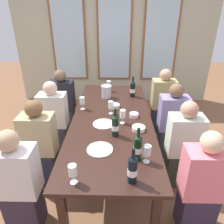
{
  "coord_description": "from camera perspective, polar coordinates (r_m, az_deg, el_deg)",
  "views": [
    {
      "loc": [
        0.06,
        -2.36,
        2.01
      ],
      "look_at": [
        0.0,
        0.07,
        0.79
      ],
      "focal_mm": 34.31,
      "sensor_mm": 36.0,
      "label": 1
    }
  ],
  "objects": [
    {
      "name": "seated_person_7",
      "position": [
        2.65,
        18.33,
        -8.91
      ],
      "size": [
        0.38,
        0.24,
        1.11
      ],
      "color": "#33362D",
      "rests_on": "ground"
    },
    {
      "name": "tasting_bowl_1",
      "position": [
        2.71,
        5.86,
        -0.81
      ],
      "size": [
        0.11,
        0.11,
        0.05
      ],
      "primitive_type": "cylinder",
      "color": "white",
      "rests_on": "dining_table"
    },
    {
      "name": "dining_table",
      "position": [
        2.71,
        -0.03,
        -2.87
      ],
      "size": [
        0.98,
        2.43,
        0.74
      ],
      "color": "#311C15",
      "rests_on": "ground"
    },
    {
      "name": "seated_person_4",
      "position": [
        3.18,
        -15.08,
        -2.14
      ],
      "size": [
        0.38,
        0.24,
        1.11
      ],
      "color": "#343440",
      "rests_on": "ground"
    },
    {
      "name": "seated_person_1",
      "position": [
        2.22,
        22.58,
        -17.91
      ],
      "size": [
        0.38,
        0.24,
        1.11
      ],
      "color": "#32273D",
      "rests_on": "ground"
    },
    {
      "name": "wine_glass_1",
      "position": [
        2.89,
        -7.95,
        2.94
      ],
      "size": [
        0.07,
        0.07,
        0.17
      ],
      "color": "white",
      "rests_on": "dining_table"
    },
    {
      "name": "seated_person_2",
      "position": [
        3.66,
        -12.87,
        2.04
      ],
      "size": [
        0.38,
        0.24,
        1.11
      ],
      "color": "#2C3742",
      "rests_on": "ground"
    },
    {
      "name": "white_plate_0",
      "position": [
        2.13,
        -3.25,
        -9.9
      ],
      "size": [
        0.26,
        0.26,
        0.01
      ],
      "primitive_type": "cylinder",
      "color": "white",
      "rests_on": "dining_table"
    },
    {
      "name": "ground_plane",
      "position": [
        3.1,
        -0.03,
        -13.77
      ],
      "size": [
        12.0,
        12.0,
        0.0
      ],
      "primitive_type": "plane",
      "color": "brown"
    },
    {
      "name": "wine_glass_2",
      "position": [
        2.74,
        -0.31,
        1.77
      ],
      "size": [
        0.07,
        0.07,
        0.17
      ],
      "color": "white",
      "rests_on": "dining_table"
    },
    {
      "name": "wine_glass_5",
      "position": [
        1.75,
        -10.44,
        -15.27
      ],
      "size": [
        0.07,
        0.07,
        0.17
      ],
      "color": "white",
      "rests_on": "dining_table"
    },
    {
      "name": "wine_bottle_2",
      "position": [
        1.73,
        5.48,
        -14.98
      ],
      "size": [
        0.08,
        0.08,
        0.32
      ],
      "color": "black",
      "rests_on": "dining_table"
    },
    {
      "name": "seated_person_3",
      "position": [
        3.71,
        13.3,
        2.34
      ],
      "size": [
        0.38,
        0.24,
        1.11
      ],
      "color": "#26283F",
      "rests_on": "ground"
    },
    {
      "name": "wine_glass_3",
      "position": [
        2.52,
        2.84,
        -0.56
      ],
      "size": [
        0.07,
        0.07,
        0.17
      ],
      "color": "white",
      "rests_on": "dining_table"
    },
    {
      "name": "seated_person_6",
      "position": [
        2.68,
        -18.55,
        -8.62
      ],
      "size": [
        0.38,
        0.24,
        1.11
      ],
      "color": "#25293C",
      "rests_on": "ground"
    },
    {
      "name": "tasting_bowl_0",
      "position": [
        2.44,
        7.08,
        -4.35
      ],
      "size": [
        0.15,
        0.15,
        0.05
      ],
      "primitive_type": "cylinder",
      "color": "white",
      "rests_on": "dining_table"
    },
    {
      "name": "wine_glass_4",
      "position": [
        1.94,
        9.37,
        -10.26
      ],
      "size": [
        0.07,
        0.07,
        0.17
      ],
      "color": "white",
      "rests_on": "dining_table"
    },
    {
      "name": "wine_glass_0",
      "position": [
        3.49,
        -0.89,
        7.45
      ],
      "size": [
        0.07,
        0.07,
        0.17
      ],
      "color": "white",
      "rests_on": "dining_table"
    },
    {
      "name": "white_plate_1",
      "position": [
        2.55,
        -2.31,
        -3.19
      ],
      "size": [
        0.25,
        0.25,
        0.01
      ],
      "primitive_type": "cylinder",
      "color": "white",
      "rests_on": "dining_table"
    },
    {
      "name": "metal_pitcher",
      "position": [
        3.25,
        -1.51,
        5.47
      ],
      "size": [
        0.16,
        0.16,
        0.19
      ],
      "color": "silver",
      "rests_on": "dining_table"
    },
    {
      "name": "seated_person_5",
      "position": [
        3.11,
        15.65,
        -2.97
      ],
      "size": [
        0.38,
        0.24,
        1.11
      ],
      "color": "#2B3740",
      "rests_on": "ground"
    },
    {
      "name": "back_wall_with_windows",
      "position": [
        4.72,
        0.66,
        19.84
      ],
      "size": [
        4.18,
        0.1,
        2.9
      ],
      "color": "#B6B597",
      "rests_on": "ground"
    },
    {
      "name": "wine_bottle_3",
      "position": [
        3.29,
        5.53,
        6.1
      ],
      "size": [
        0.08,
        0.08,
        0.31
      ],
      "color": "black",
      "rests_on": "dining_table"
    },
    {
      "name": "wine_bottle_0",
      "position": [
        2.28,
        0.87,
        -3.64
      ],
      "size": [
        0.08,
        0.08,
        0.32
      ],
      "color": "black",
      "rests_on": "dining_table"
    },
    {
      "name": "seated_person_0",
      "position": [
        2.25,
        -23.5,
        -17.42
      ],
      "size": [
        0.38,
        0.24,
        1.11
      ],
      "color": "#322635",
      "rests_on": "ground"
    },
    {
      "name": "tasting_bowl_2",
      "position": [
        2.93,
        0.81,
        1.59
      ],
      "size": [
        0.13,
        0.13,
        0.05
      ],
      "primitive_type": "cylinder",
      "color": "white",
      "rests_on": "dining_table"
    },
    {
      "name": "wine_bottle_1",
      "position": [
        1.96,
        6.84,
        -9.34
      ],
      "size": [
        0.08,
        0.08,
        0.33
      ],
      "color": "black",
      "rests_on": "dining_table"
    }
  ]
}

